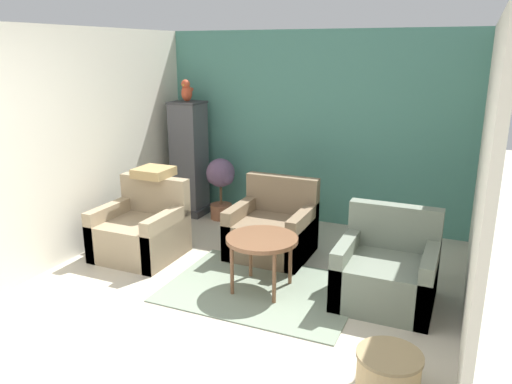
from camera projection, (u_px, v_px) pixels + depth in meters
The scene contains 14 objects.
ground_plane at pixel (157, 369), 3.61m from camera, with size 20.00×20.00×0.00m, color beige.
wall_back_accent at pixel (313, 129), 6.44m from camera, with size 4.12×0.06×2.46m.
wall_left at pixel (92, 141), 5.63m from camera, with size 0.06×3.58×2.46m.
wall_right at pixel (484, 176), 4.06m from camera, with size 0.06×3.58×2.46m.
area_rug at pixel (262, 289), 4.80m from camera, with size 1.79×1.32×0.01m.
coffee_table at pixel (262, 243), 4.67m from camera, with size 0.68×0.68×0.54m.
armchair_left at pixel (141, 232), 5.53m from camera, with size 0.85×0.80×0.84m.
armchair_right at pixel (387, 273), 4.51m from camera, with size 0.85×0.80×0.84m.
armchair_middle at pixel (273, 231), 5.56m from camera, with size 0.85×0.80×0.84m.
birdcage at pixel (189, 160), 6.86m from camera, with size 0.49×0.49×1.55m.
parrot at pixel (187, 91), 6.60m from camera, with size 0.14×0.24×0.29m.
potted_plant at pixel (220, 181), 6.67m from camera, with size 0.42×0.38×0.83m.
wicker_basket at pixel (388, 371), 3.34m from camera, with size 0.44×0.44×0.28m.
throw_pillow at pixel (154, 172), 5.62m from camera, with size 0.38×0.38×0.10m.
Camera 1 is at (1.91, -2.56, 2.23)m, focal length 35.00 mm.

